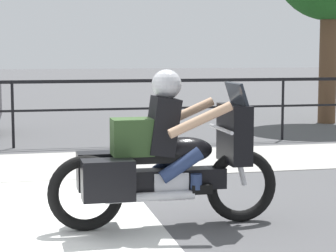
# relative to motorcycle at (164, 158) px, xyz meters

# --- Properties ---
(ground_plane) EXTENTS (120.00, 120.00, 0.00)m
(ground_plane) POSITION_rel_motorcycle_xyz_m (-1.48, 0.33, -0.68)
(ground_plane) COLOR #4C4C4F
(sidewalk_band) EXTENTS (44.00, 2.40, 0.01)m
(sidewalk_band) POSITION_rel_motorcycle_xyz_m (-1.48, 3.73, -0.67)
(sidewalk_band) COLOR #A8A59E
(sidewalk_band) RESTS_ON ground
(fence_railing) EXTENTS (36.00, 0.05, 1.20)m
(fence_railing) POSITION_rel_motorcycle_xyz_m (-1.48, 5.71, 0.27)
(fence_railing) COLOR black
(fence_railing) RESTS_ON ground
(motorcycle) EXTENTS (2.29, 0.76, 1.54)m
(motorcycle) POSITION_rel_motorcycle_xyz_m (0.00, 0.00, 0.00)
(motorcycle) COLOR black
(motorcycle) RESTS_ON ground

